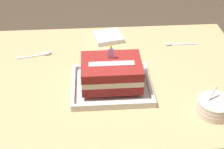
{
  "coord_description": "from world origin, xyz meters",
  "views": [
    {
      "loc": [
        -0.07,
        -1.01,
        1.43
      ],
      "look_at": [
        -0.0,
        -0.04,
        0.73
      ],
      "focal_mm": 51.76,
      "sensor_mm": 36.0,
      "label": 1
    }
  ],
  "objects": [
    {
      "name": "dining_table",
      "position": [
        0.0,
        0.0,
        0.6
      ],
      "size": [
        1.09,
        0.78,
        0.7
      ],
      "color": "tan",
      "rests_on": "ground_plane"
    },
    {
      "name": "serving_spoon_near_tray",
      "position": [
        -0.28,
        0.16,
        0.71
      ],
      "size": [
        0.14,
        0.05,
        0.01
      ],
      "color": "silver",
      "rests_on": "dining_table"
    },
    {
      "name": "birthday_cake",
      "position": [
        -0.01,
        -0.08,
        0.77
      ],
      "size": [
        0.21,
        0.16,
        0.14
      ],
      "color": "maroon",
      "rests_on": "foil_tray"
    },
    {
      "name": "bowl_stack",
      "position": [
        0.32,
        -0.24,
        0.73
      ],
      "size": [
        0.12,
        0.12,
        0.09
      ],
      "color": "silver",
      "rests_on": "dining_table"
    },
    {
      "name": "serving_spoon_by_bowls",
      "position": [
        0.29,
        0.21,
        0.71
      ],
      "size": [
        0.14,
        0.02,
        0.01
      ],
      "color": "silver",
      "rests_on": "dining_table"
    },
    {
      "name": "foil_tray",
      "position": [
        -0.01,
        -0.08,
        0.71
      ],
      "size": [
        0.29,
        0.24,
        0.02
      ],
      "color": "silver",
      "rests_on": "dining_table"
    },
    {
      "name": "napkin_pile",
      "position": [
        0.0,
        0.28,
        0.71
      ],
      "size": [
        0.14,
        0.14,
        0.02
      ],
      "color": "white",
      "rests_on": "dining_table"
    }
  ]
}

